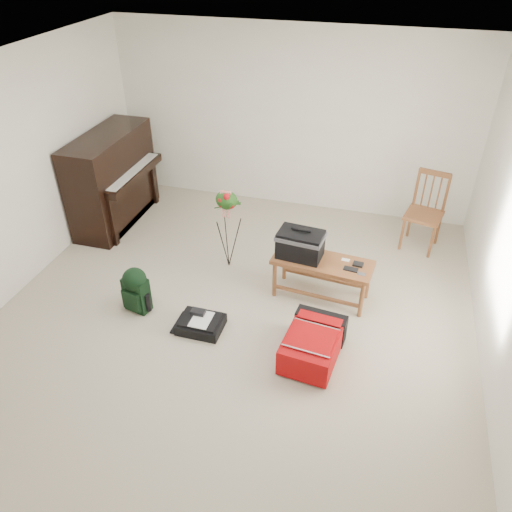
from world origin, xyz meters
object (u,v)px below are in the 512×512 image
(bench, at_px, (307,251))
(flower_stand, at_px, (228,230))
(red_suitcase, at_px, (314,341))
(black_duffel, at_px, (201,323))
(green_backpack, at_px, (136,288))
(piano, at_px, (113,181))
(dining_chair, at_px, (424,212))

(bench, relative_size, flower_stand, 1.06)
(red_suitcase, distance_m, black_duffel, 1.19)
(bench, bearing_deg, flower_stand, 169.25)
(red_suitcase, height_order, flower_stand, flower_stand)
(bench, bearing_deg, green_backpack, -150.11)
(piano, xyz_separation_m, green_backpack, (1.15, -1.70, -0.31))
(bench, xyz_separation_m, flower_stand, (-1.00, 0.30, -0.08))
(bench, xyz_separation_m, green_backpack, (-1.69, -0.76, -0.30))
(bench, xyz_separation_m, dining_chair, (1.23, 1.41, -0.10))
(bench, bearing_deg, black_duffel, -131.04)
(red_suitcase, relative_size, black_duffel, 1.71)
(piano, bearing_deg, dining_chair, 6.54)
(piano, height_order, red_suitcase, piano)
(black_duffel, xyz_separation_m, flower_stand, (-0.08, 1.16, 0.44))
(green_backpack, relative_size, flower_stand, 0.50)
(dining_chair, distance_m, red_suitcase, 2.52)
(bench, distance_m, dining_chair, 1.87)
(piano, xyz_separation_m, bench, (2.84, -0.94, -0.01))
(bench, height_order, green_backpack, bench)
(green_backpack, bearing_deg, piano, 137.17)
(dining_chair, height_order, green_backpack, dining_chair)
(bench, relative_size, red_suitcase, 1.44)
(green_backpack, height_order, flower_stand, flower_stand)
(bench, bearing_deg, dining_chair, 54.56)
(dining_chair, xyz_separation_m, black_duffel, (-2.15, -2.27, -0.41))
(piano, relative_size, black_duffel, 3.29)
(piano, bearing_deg, black_duffel, -43.21)
(piano, relative_size, flower_stand, 1.43)
(red_suitcase, bearing_deg, dining_chair, 73.52)
(piano, distance_m, flower_stand, 1.95)
(black_duffel, distance_m, green_backpack, 0.81)
(piano, relative_size, bench, 1.34)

